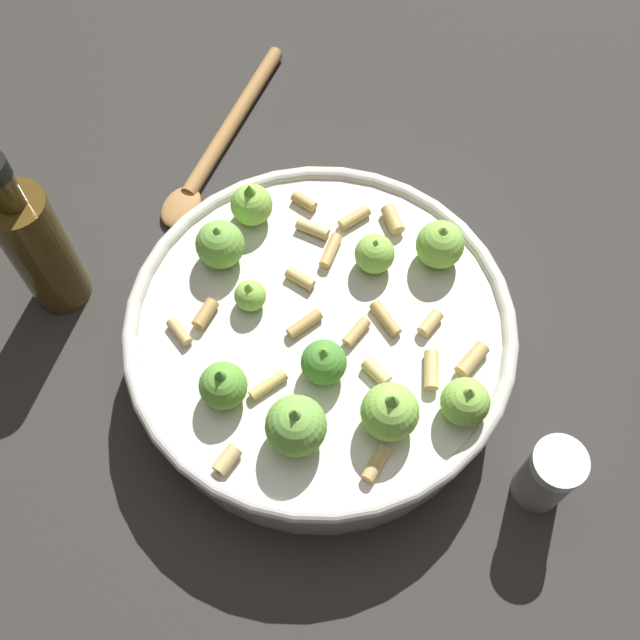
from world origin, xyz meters
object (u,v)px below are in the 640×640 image
(pepper_shaker, at_px, (548,476))
(wooden_spoon, at_px, (219,144))
(cooking_pan, at_px, (321,340))
(olive_oil_bottle, at_px, (38,247))

(pepper_shaker, distance_m, wooden_spoon, 0.46)
(cooking_pan, height_order, pepper_shaker, cooking_pan)
(cooking_pan, height_order, wooden_spoon, cooking_pan)
(pepper_shaker, bearing_deg, wooden_spoon, -55.89)
(olive_oil_bottle, relative_size, wooden_spoon, 0.81)
(wooden_spoon, bearing_deg, cooking_pan, 109.26)
(cooking_pan, relative_size, olive_oil_bottle, 1.70)
(pepper_shaker, xyz_separation_m, wooden_spoon, (0.26, -0.38, -0.03))
(olive_oil_bottle, bearing_deg, pepper_shaker, 151.68)
(wooden_spoon, bearing_deg, pepper_shaker, 124.11)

